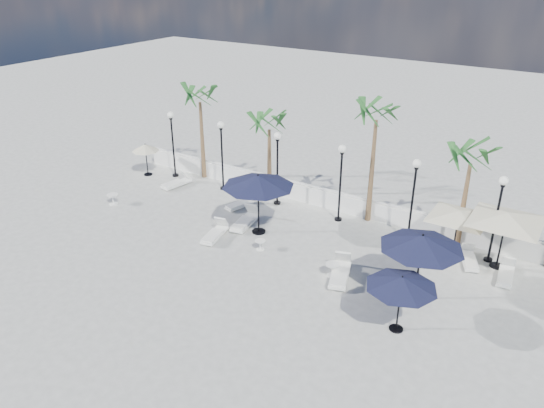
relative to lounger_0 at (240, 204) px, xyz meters
The scene contains 28 objects.
ground 7.03m from the lounger_0, 46.30° to the right, with size 100.00×100.00×0.00m, color #979893.
balustrade 5.43m from the lounger_0, 26.45° to the left, with size 26.00×0.30×1.01m.
lamppost_0 6.25m from the lounger_0, 165.91° to the left, with size 0.36×0.36×3.84m.
lamppost_1 3.44m from the lounger_0, 146.52° to the left, with size 0.36×0.36×3.84m.
lamppost_2 3.01m from the lounger_0, 46.21° to the left, with size 0.36×0.36×3.84m.
lamppost_3 5.55m from the lounger_0, 16.26° to the left, with size 0.36×0.36×3.84m.
lamppost_4 8.78m from the lounger_0, ahead, with size 0.36×0.36×3.84m.
lamppost_5 12.16m from the lounger_0, ahead, with size 0.36×0.36×3.84m.
palm_0 6.39m from the lounger_0, 151.85° to the left, with size 2.60×2.60×5.50m.
palm_1 4.20m from the lounger_0, 80.83° to the left, with size 2.60×2.60×4.70m.
palm_2 8.11m from the lounger_0, 20.10° to the left, with size 2.60×2.60×6.10m.
palm_3 11.24m from the lounger_0, 12.08° to the left, with size 2.60×2.60×4.90m.
lounger_0 is the anchor object (origin of this frame).
lounger_1 4.57m from the lounger_0, behind, with size 0.88×1.90×0.68m.
lounger_2 2.04m from the lounger_0, 47.13° to the right, with size 1.02×2.13×0.77m.
lounger_3 7.86m from the lounger_0, 23.86° to the right, with size 1.27×2.16×0.77m.
lounger_4 3.37m from the lounger_0, 74.05° to the right, with size 0.97×1.92×0.69m.
lounger_5 11.26m from the lounger_0, ahead, with size 1.14×1.76×0.63m.
lounger_6 12.76m from the lounger_0, ahead, with size 0.73×1.77×0.65m.
side_table_0 6.58m from the lounger_0, 150.81° to the right, with size 0.57×0.57×0.56m.
side_table_1 4.42m from the lounger_0, 42.71° to the right, with size 0.47×0.47×0.45m.
side_table_2 7.55m from the lounger_0, 24.94° to the right, with size 0.58×0.58×0.56m.
parasol_navy_left 3.70m from the lounger_0, 36.42° to the right, with size 3.30×3.30×2.91m.
parasol_navy_mid 10.79m from the lounger_0, 15.92° to the right, with size 3.07×3.07×2.76m.
parasol_navy_right 11.51m from the lounger_0, 26.09° to the right, with size 2.44×2.44×2.18m.
parasol_cream_sq_a 10.68m from the lounger_0, ahead, with size 4.60×4.60×2.26m.
parasol_cream_sq_b 12.52m from the lounger_0, ahead, with size 5.35×5.35×2.68m.
parasol_cream_small 7.32m from the lounger_0, behind, with size 1.56×1.56×1.92m.
Camera 1 is at (9.66, -14.59, 11.71)m, focal length 35.00 mm.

